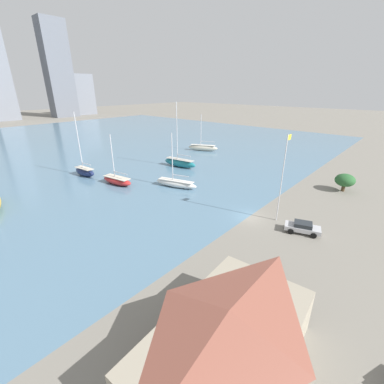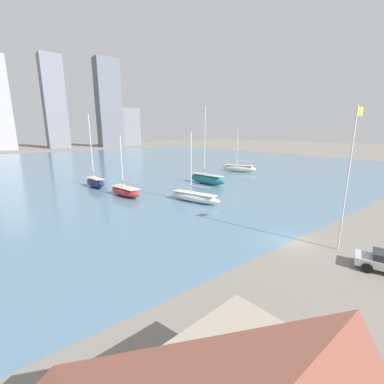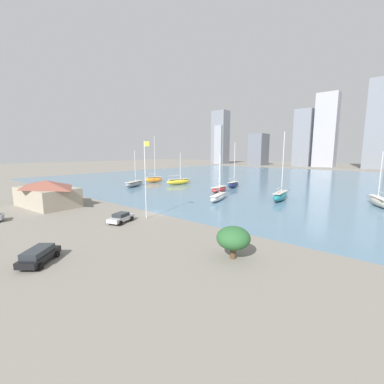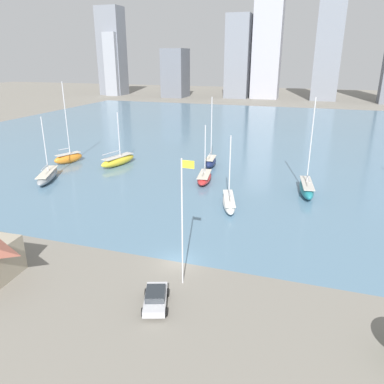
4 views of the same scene
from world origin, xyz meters
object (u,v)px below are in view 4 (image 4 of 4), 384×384
object	(u,v)px
sailboat_teal	(307,188)
sailboat_orange	(68,157)
flag_pole	(183,220)
sailboat_white	(229,202)
sailboat_navy	(211,161)
sailboat_yellow	(118,160)
sailboat_red	(204,177)
parked_sedan_silver	(156,298)
sailboat_gray	(48,176)

from	to	relation	value
sailboat_teal	sailboat_orange	xyz separation A→B (m)	(-48.03, 4.20, 0.10)
flag_pole	sailboat_white	distance (m)	21.69
sailboat_navy	sailboat_orange	distance (m)	29.71
sailboat_yellow	sailboat_red	distance (m)	20.48
flag_pole	sailboat_yellow	distance (m)	45.17
parked_sedan_silver	sailboat_white	bearing A→B (deg)	68.76
sailboat_orange	sailboat_white	bearing A→B (deg)	4.02
parked_sedan_silver	sailboat_orange	bearing A→B (deg)	114.44
sailboat_teal	parked_sedan_silver	size ratio (longest dim) A/B	3.13
sailboat_red	sailboat_teal	bearing A→B (deg)	-11.26
sailboat_teal	sailboat_gray	bearing A→B (deg)	-178.66
parked_sedan_silver	flag_pole	bearing A→B (deg)	55.49
sailboat_yellow	sailboat_white	distance (m)	30.59
sailboat_red	sailboat_gray	size ratio (longest dim) A/B	0.89
sailboat_yellow	sailboat_orange	size ratio (longest dim) A/B	0.65
sailboat_teal	sailboat_red	distance (m)	17.46
sailboat_yellow	parked_sedan_silver	distance (m)	47.55
sailboat_navy	sailboat_white	world-z (taller)	sailboat_navy
sailboat_yellow	sailboat_gray	distance (m)	14.71
sailboat_teal	sailboat_yellow	xyz separation A→B (m)	(-37.30, 5.85, -0.07)
sailboat_teal	sailboat_red	size ratio (longest dim) A/B	1.53
sailboat_yellow	sailboat_gray	world-z (taller)	sailboat_gray
sailboat_teal	sailboat_yellow	size ratio (longest dim) A/B	1.44
sailboat_red	sailboat_navy	world-z (taller)	sailboat_navy
sailboat_teal	sailboat_orange	world-z (taller)	sailboat_orange
sailboat_teal	sailboat_navy	bearing A→B (deg)	142.58
sailboat_white	sailboat_orange	bearing A→B (deg)	143.89
sailboat_gray	flag_pole	bearing A→B (deg)	-57.02
flag_pole	sailboat_red	size ratio (longest dim) A/B	1.26
sailboat_yellow	sailboat_orange	xyz separation A→B (m)	(-10.72, -1.65, 0.16)
sailboat_teal	sailboat_gray	xyz separation A→B (m)	(-44.50, -6.98, -0.21)
sailboat_orange	parked_sedan_silver	xyz separation A→B (m)	(36.36, -38.40, -0.39)
sailboat_teal	sailboat_red	world-z (taller)	sailboat_teal
sailboat_yellow	sailboat_orange	bearing A→B (deg)	-156.31
sailboat_teal	sailboat_navy	world-z (taller)	sailboat_teal
parked_sedan_silver	sailboat_red	bearing A→B (deg)	80.35
sailboat_navy	flag_pole	bearing A→B (deg)	-84.16
sailboat_red	sailboat_white	xyz separation A→B (m)	(6.75, -10.10, -0.04)
sailboat_white	parked_sedan_silver	xyz separation A→B (m)	(-0.98, -24.97, -0.00)
flag_pole	sailboat_white	bearing A→B (deg)	90.47
flag_pole	sailboat_navy	world-z (taller)	sailboat_navy
sailboat_red	sailboat_orange	xyz separation A→B (m)	(-30.59, 3.33, 0.35)
sailboat_white	sailboat_orange	xyz separation A→B (m)	(-37.34, 13.42, 0.39)
sailboat_navy	sailboat_white	distance (m)	21.86
sailboat_red	sailboat_yellow	bearing A→B (deg)	157.52
sailboat_yellow	sailboat_white	xyz separation A→B (m)	(26.61, -15.08, -0.22)
parked_sedan_silver	sailboat_navy	bearing A→B (deg)	80.34
sailboat_orange	parked_sedan_silver	size ratio (longest dim) A/B	3.35
sailboat_navy	sailboat_white	size ratio (longest dim) A/B	1.30
flag_pole	sailboat_gray	xyz separation A→B (m)	(-33.98, 23.08, -5.93)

